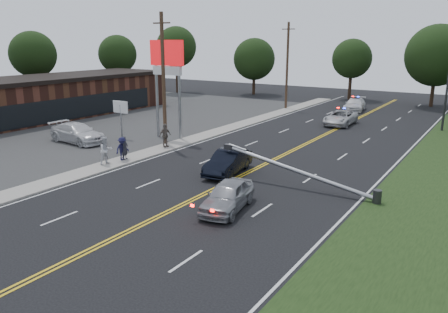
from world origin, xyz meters
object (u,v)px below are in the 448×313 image
Objects in this scene: crashed_sedan at (228,162)px; bystander_d at (165,135)px; emergency_a at (341,118)px; bystander_c at (122,149)px; pylon_sign at (167,66)px; fallen_streetlight at (305,173)px; utility_pole_far at (287,66)px; waiting_sedan at (228,196)px; traffic_signal at (448,84)px; emergency_b at (355,104)px; small_sign at (121,110)px; parked_car at (77,133)px; utility_pole_mid at (163,80)px; bystander_b at (106,150)px; bystander_a at (125,148)px.

crashed_sedan is 2.43× the size of bystander_d.
bystander_c is at bearing -111.37° from emergency_a.
bystander_c is (2.11, -7.40, -5.09)m from pylon_sign.
utility_pole_far is at bearing 117.24° from fallen_streetlight.
bystander_d reaches higher than waiting_sedan.
traffic_signal reaches higher than emergency_b.
small_sign is 1.97× the size of bystander_c.
parked_car is (-17.88, 5.59, 0.07)m from waiting_sedan.
pylon_sign is 0.85× the size of fallen_streetlight.
bystander_c is at bearing -175.55° from crashed_sedan.
utility_pole_mid is at bearing 48.88° from bystander_d.
utility_pole_far is 28.99m from bystander_b.
emergency_b is at bearing 144.77° from traffic_signal.
traffic_signal is 27.73m from waiting_sedan.
pylon_sign is 2.55m from utility_pole_mid.
traffic_signal is 12.94m from emergency_b.
utility_pole_far reaches higher than bystander_a.
bystander_b is (0.67, -6.70, -4.04)m from utility_pole_mid.
emergency_b reaches higher than waiting_sedan.
utility_pole_mid is at bearing -11.14° from bystander_a.
bystander_a is at bearing 5.54° from bystander_b.
pylon_sign is at bearing 44.79° from bystander_d.
bystander_a is at bearing -8.24° from bystander_c.
parked_car is at bearing 116.95° from bystander_d.
emergency_b is (13.77, 28.43, -0.04)m from parked_car.
bystander_a is (0.86, -27.20, -4.16)m from utility_pole_far.
fallen_streetlight is (-4.11, -22.00, -3.29)m from traffic_signal.
waiting_sedan is 2.64× the size of bystander_c.
fallen_streetlight is 14.58m from utility_pole_mid.
crashed_sedan is 0.89× the size of emergency_a.
traffic_signal is 25.12m from utility_pole_mid.
pylon_sign is at bearing -41.07° from parked_car.
bystander_c reaches higher than emergency_b.
utility_pole_far reaches higher than small_sign.
emergency_b is at bearing -4.40° from bystander_d.
fallen_streetlight is 12.65m from bystander_c.
fallen_streetlight is (18.19, -4.00, -1.41)m from small_sign.
pylon_sign is 4.33× the size of bystander_b.
emergency_b is (-1.47, 9.49, 0.04)m from emergency_a.
bystander_c is at bearing -173.66° from fallen_streetlight.
emergency_b reaches higher than crashed_sedan.
bystander_c reaches higher than emergency_a.
fallen_streetlight is at bearing -86.89° from emergency_b.
bystander_b is at bearing -168.02° from fallen_streetlight.
utility_pole_mid is 26.59m from emergency_b.
crashed_sedan is 2.74× the size of bystander_a.
emergency_a is 3.15× the size of bystander_c.
emergency_a is at bearing 53.61° from pylon_sign.
pylon_sign reaches higher than bystander_a.
pylon_sign is 9.23m from bystander_c.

